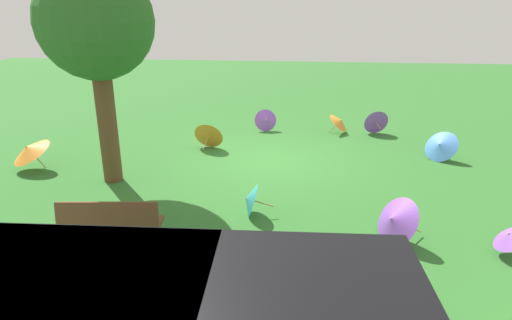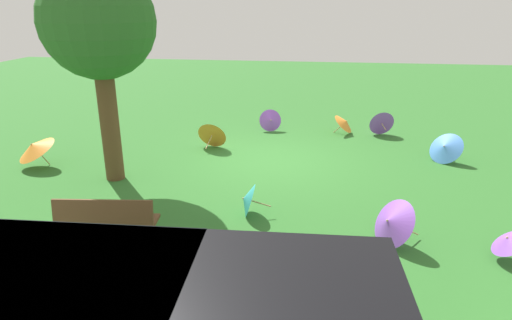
{
  "view_description": "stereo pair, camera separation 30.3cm",
  "coord_description": "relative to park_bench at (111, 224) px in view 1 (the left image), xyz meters",
  "views": [
    {
      "loc": [
        -0.83,
        10.6,
        3.82
      ],
      "look_at": [
        0.11,
        1.66,
        0.6
      ],
      "focal_mm": 31.07,
      "sensor_mm": 36.0,
      "label": 1
    },
    {
      "loc": [
        -1.13,
        10.56,
        3.82
      ],
      "look_at": [
        0.11,
        1.66,
        0.6
      ],
      "focal_mm": 31.07,
      "sensor_mm": 36.0,
      "label": 2
    }
  ],
  "objects": [
    {
      "name": "park_bench",
      "position": [
        0.0,
        0.0,
        0.0
      ],
      "size": [
        1.64,
        0.65,
        0.9
      ],
      "color": "brown",
      "rests_on": "ground"
    },
    {
      "name": "parasol_orange_1",
      "position": [
        3.41,
        -3.28,
        0.05
      ],
      "size": [
        1.32,
        1.32,
        0.84
      ],
      "color": "tan",
      "rests_on": "ground"
    },
    {
      "name": "parasol_blue_0",
      "position": [
        -6.52,
        -5.07,
        -0.08
      ],
      "size": [
        1.04,
        1.06,
        0.77
      ],
      "color": "tan",
      "rests_on": "ground"
    },
    {
      "name": "parasol_orange_0",
      "position": [
        -4.16,
        -7.28,
        -0.11
      ],
      "size": [
        0.77,
        0.83,
        0.65
      ],
      "color": "tan",
      "rests_on": "ground"
    },
    {
      "name": "shade_tree",
      "position": [
        1.21,
        -2.88,
        2.91
      ],
      "size": [
        2.36,
        2.36,
        4.63
      ],
      "color": "brown",
      "rests_on": "ground"
    },
    {
      "name": "parasol_purple_1",
      "position": [
        -4.57,
        -0.72,
        -0.05
      ],
      "size": [
        0.98,
        1.02,
        0.82
      ],
      "color": "tan",
      "rests_on": "ground"
    },
    {
      "name": "ground",
      "position": [
        -2.14,
        -4.54,
        -0.47
      ],
      "size": [
        40.0,
        40.0,
        0.0
      ],
      "primitive_type": "plane",
      "color": "#2D6B28"
    },
    {
      "name": "parasol_purple_5",
      "position": [
        -1.89,
        -7.28,
        -0.12
      ],
      "size": [
        0.75,
        0.71,
        0.69
      ],
      "color": "tan",
      "rests_on": "ground"
    },
    {
      "name": "parasol_purple_0",
      "position": [
        -5.23,
        -7.37,
        -0.08
      ],
      "size": [
        0.82,
        0.71,
        0.77
      ],
      "color": "tan",
      "rests_on": "ground"
    },
    {
      "name": "parasol_orange_2",
      "position": [
        -0.49,
        -5.4,
        -0.08
      ],
      "size": [
        0.86,
        0.82,
        0.78
      ],
      "color": "tan",
      "rests_on": "ground"
    },
    {
      "name": "parasol_purple_2",
      "position": [
        -6.31,
        -0.44,
        -0.1
      ],
      "size": [
        0.59,
        0.64,
        0.59
      ],
      "color": "tan",
      "rests_on": "ground"
    },
    {
      "name": "parasol_teal_0",
      "position": [
        -2.07,
        -1.44,
        -0.13
      ],
      "size": [
        0.64,
        0.67,
        0.66
      ],
      "color": "tan",
      "rests_on": "ground"
    }
  ]
}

